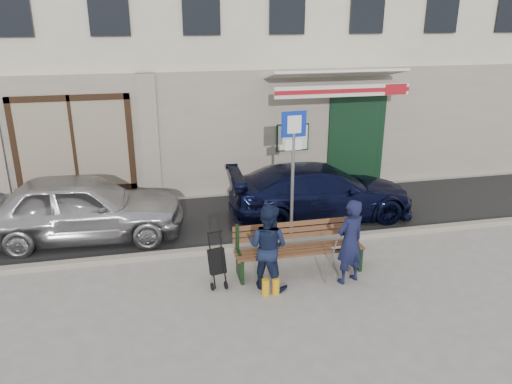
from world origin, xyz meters
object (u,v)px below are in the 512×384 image
object	(u,v)px
car_silver	(82,207)
stroller	(217,262)
man	(350,242)
car_navy	(321,191)
woman	(268,247)
parking_sign	(293,156)
bench	(297,249)

from	to	relation	value
car_silver	stroller	size ratio (longest dim) A/B	4.31
man	stroller	xyz separation A→B (m)	(-2.30, 0.40, -0.35)
man	stroller	bearing A→B (deg)	-29.38
car_navy	man	distance (m)	3.04
man	woman	size ratio (longest dim) A/B	1.01
car_navy	woman	size ratio (longest dim) A/B	2.80
parking_sign	woman	world-z (taller)	parking_sign
parking_sign	man	xyz separation A→B (m)	(0.52, -1.84, -1.08)
man	woman	world-z (taller)	man
woman	stroller	distance (m)	0.95
car_navy	woman	world-z (taller)	woman
man	woman	bearing A→B (deg)	-25.28
bench	woman	distance (m)	0.82
car_silver	bench	distance (m)	4.65
car_silver	man	world-z (taller)	man
parking_sign	woman	size ratio (longest dim) A/B	1.79
car_navy	parking_sign	xyz separation A→B (m)	(-1.06, -1.14, 1.24)
man	car_navy	bearing A→B (deg)	-119.79
parking_sign	man	distance (m)	2.20
car_silver	car_navy	world-z (taller)	car_silver
car_navy	bench	world-z (taller)	car_navy
car_silver	stroller	bearing A→B (deg)	-131.84
car_silver	parking_sign	size ratio (longest dim) A/B	1.51
man	woman	xyz separation A→B (m)	(-1.45, 0.14, -0.01)
car_navy	car_silver	bearing A→B (deg)	93.07
parking_sign	stroller	xyz separation A→B (m)	(-1.78, -1.45, -1.43)
bench	car_navy	bearing A→B (deg)	61.48
car_navy	woman	distance (m)	3.47
bench	woman	xyz separation A→B (m)	(-0.65, -0.39, 0.31)
car_silver	bench	bearing A→B (deg)	-117.32
stroller	car_navy	bearing A→B (deg)	29.71
bench	stroller	size ratio (longest dim) A/B	2.47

